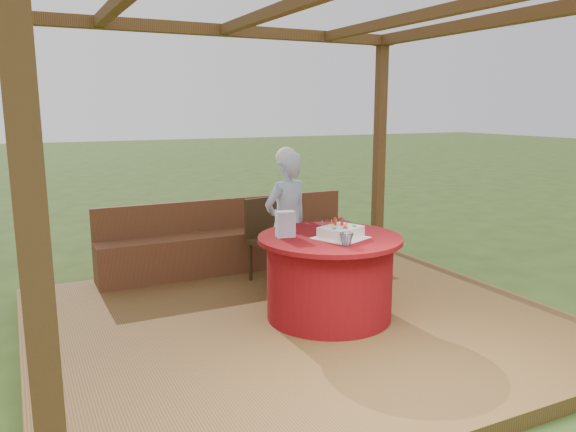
{
  "coord_description": "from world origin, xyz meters",
  "views": [
    {
      "loc": [
        -2.18,
        -4.17,
        1.96
      ],
      "look_at": [
        0.0,
        0.25,
        1.0
      ],
      "focal_mm": 35.0,
      "sensor_mm": 36.0,
      "label": 1
    }
  ],
  "objects_px": {
    "gift_bag": "(285,224)",
    "bench": "(232,247)",
    "table": "(329,276)",
    "birthday_cake": "(341,232)",
    "elderly_woman": "(286,221)",
    "drinking_glass": "(346,239)",
    "chair": "(269,235)"
  },
  "relations": [
    {
      "from": "chair",
      "to": "birthday_cake",
      "type": "height_order",
      "value": "birthday_cake"
    },
    {
      "from": "bench",
      "to": "elderly_woman",
      "type": "xyz_separation_m",
      "value": [
        0.2,
        -1.02,
        0.47
      ]
    },
    {
      "from": "gift_bag",
      "to": "bench",
      "type": "bearing_deg",
      "value": 96.48
    },
    {
      "from": "gift_bag",
      "to": "drinking_glass",
      "type": "distance_m",
      "value": 0.59
    },
    {
      "from": "table",
      "to": "elderly_woman",
      "type": "xyz_separation_m",
      "value": [
        -0.04,
        0.77,
        0.36
      ]
    },
    {
      "from": "birthday_cake",
      "to": "drinking_glass",
      "type": "relative_size",
      "value": 4.36
    },
    {
      "from": "table",
      "to": "birthday_cake",
      "type": "distance_m",
      "value": 0.43
    },
    {
      "from": "birthday_cake",
      "to": "gift_bag",
      "type": "bearing_deg",
      "value": 147.23
    },
    {
      "from": "elderly_woman",
      "to": "birthday_cake",
      "type": "relative_size",
      "value": 2.94
    },
    {
      "from": "bench",
      "to": "birthday_cake",
      "type": "height_order",
      "value": "birthday_cake"
    },
    {
      "from": "bench",
      "to": "elderly_woman",
      "type": "bearing_deg",
      "value": -78.78
    },
    {
      "from": "elderly_woman",
      "to": "drinking_glass",
      "type": "bearing_deg",
      "value": -90.36
    },
    {
      "from": "table",
      "to": "gift_bag",
      "type": "bearing_deg",
      "value": 156.37
    },
    {
      "from": "table",
      "to": "chair",
      "type": "height_order",
      "value": "chair"
    },
    {
      "from": "bench",
      "to": "chair",
      "type": "relative_size",
      "value": 3.4
    },
    {
      "from": "drinking_glass",
      "to": "birthday_cake",
      "type": "bearing_deg",
      "value": 68.44
    },
    {
      "from": "gift_bag",
      "to": "elderly_woman",
      "type": "bearing_deg",
      "value": 73.44
    },
    {
      "from": "table",
      "to": "drinking_glass",
      "type": "bearing_deg",
      "value": -98.12
    },
    {
      "from": "birthday_cake",
      "to": "gift_bag",
      "type": "relative_size",
      "value": 2.22
    },
    {
      "from": "drinking_glass",
      "to": "chair",
      "type": "bearing_deg",
      "value": 89.08
    },
    {
      "from": "table",
      "to": "chair",
      "type": "relative_size",
      "value": 1.42
    },
    {
      "from": "chair",
      "to": "bench",
      "type": "bearing_deg",
      "value": 111.93
    },
    {
      "from": "chair",
      "to": "birthday_cake",
      "type": "xyz_separation_m",
      "value": [
        0.07,
        -1.35,
        0.3
      ]
    },
    {
      "from": "chair",
      "to": "table",
      "type": "bearing_deg",
      "value": -88.9
    },
    {
      "from": "birthday_cake",
      "to": "bench",
      "type": "bearing_deg",
      "value": 98.73
    },
    {
      "from": "elderly_woman",
      "to": "bench",
      "type": "bearing_deg",
      "value": 101.22
    },
    {
      "from": "elderly_woman",
      "to": "gift_bag",
      "type": "xyz_separation_m",
      "value": [
        -0.31,
        -0.62,
        0.12
      ]
    },
    {
      "from": "table",
      "to": "chair",
      "type": "xyz_separation_m",
      "value": [
        -0.02,
        1.25,
        0.12
      ]
    },
    {
      "from": "bench",
      "to": "chair",
      "type": "height_order",
      "value": "chair"
    },
    {
      "from": "chair",
      "to": "drinking_glass",
      "type": "height_order",
      "value": "chair"
    },
    {
      "from": "bench",
      "to": "birthday_cake",
      "type": "bearing_deg",
      "value": -81.27
    },
    {
      "from": "table",
      "to": "drinking_glass",
      "type": "relative_size",
      "value": 11.0
    }
  ]
}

